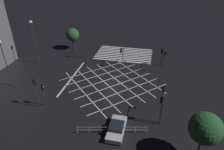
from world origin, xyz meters
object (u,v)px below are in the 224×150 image
Objects in this scene: waiting_car at (117,128)px; traffic_light_median_south at (122,51)px; traffic_light_ne_cross at (35,87)px; street_lamp_east at (4,57)px; traffic_light_nw_cross at (163,97)px; traffic_light_se_cross at (83,44)px; street_tree_far at (73,35)px; traffic_light_nw_main at (161,104)px; street_lamp_west at (33,32)px; traffic_light_sw_cross at (165,54)px; street_tree_near at (205,128)px; traffic_light_sw_main at (162,54)px; traffic_light_ne_main at (43,90)px.

traffic_light_median_south is at bearing 8.25° from waiting_car.
traffic_light_ne_cross is 17.66m from traffic_light_median_south.
traffic_light_ne_cross is at bearing 151.45° from street_lamp_east.
traffic_light_nw_cross is (-7.62, 13.78, 0.24)m from traffic_light_median_south.
traffic_light_se_cross is 0.89× the size of street_tree_far.
street_lamp_east is (7.99, 12.82, 2.17)m from traffic_light_se_cross.
traffic_light_nw_cross is (-0.19, -1.01, 0.35)m from traffic_light_nw_main.
street_lamp_east is 17.82m from street_tree_far.
traffic_light_median_south is 17.09m from street_lamp_west.
traffic_light_median_south is at bearing 28.94° from traffic_light_nw_cross.
street_tree_far is at bearing -106.29° from traffic_light_sw_cross.
street_lamp_east is 20.45m from waiting_car.
street_lamp_east is at bearing -16.11° from street_tree_near.
street_lamp_east is 8.63m from street_lamp_west.
traffic_light_sw_main is 0.60× the size of street_tree_near.
traffic_light_ne_cross reaches higher than traffic_light_sw_main.
traffic_light_ne_main is 0.90× the size of traffic_light_median_south.
street_lamp_west is at bearing 65.25° from traffic_light_nw_cross.
traffic_light_median_south is 17.88m from waiting_car.
traffic_light_sw_main is at bearing 46.21° from traffic_light_ne_main.
street_lamp_east is (23.77, -3.60, 2.34)m from traffic_light_nw_main.
traffic_light_nw_main is at bearing -60.73° from waiting_car.
street_lamp_east is 1.83× the size of waiting_car.
street_tree_far is (19.93, -20.89, 0.46)m from traffic_light_nw_main.
traffic_light_nw_cross is 26.78m from street_lamp_west.
street_tree_far is at bearing -46.61° from street_tree_near.
traffic_light_median_south reaches higher than waiting_car.
waiting_car is (4.91, 19.31, -1.88)m from traffic_light_sw_main.
traffic_light_ne_cross is (0.82, 0.41, 0.58)m from traffic_light_ne_main.
street_lamp_west reaches higher than traffic_light_se_cross.
street_lamp_east is at bearing 61.45° from traffic_light_ne_cross.
street_lamp_east is at bearing 71.45° from waiting_car.
traffic_light_nw_main is 24.15m from street_lamp_east.
traffic_light_se_cross is 28.76m from street_tree_near.
street_tree_near reaches higher than traffic_light_se_cross.
traffic_light_ne_main is at bearing 156.36° from street_lamp_east.
traffic_light_sw_cross is 0.75× the size of street_tree_near.
traffic_light_sw_main is 0.81× the size of waiting_car.
traffic_light_nw_main is 0.94× the size of traffic_light_se_cross.
traffic_light_ne_main is 16.33m from traffic_light_se_cross.
traffic_light_sw_main is at bearing 0.60° from traffic_light_nw_cross.
traffic_light_ne_cross is 0.52× the size of street_lamp_west.
traffic_light_ne_cross is at bearing -48.30° from traffic_light_sw_cross.
street_tree_near is 9.72m from waiting_car.
traffic_light_sw_cross reaches higher than traffic_light_sw_main.
traffic_light_ne_cross reaches higher than traffic_light_median_south.
traffic_light_se_cross is 0.55× the size of street_lamp_east.
street_lamp_east is (16.34, 11.20, 2.24)m from traffic_light_median_south.
street_tree_far is (4.15, -4.48, 0.28)m from traffic_light_se_cross.
traffic_light_nw_main is at bearing -1.96° from traffic_light_sw_cross.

